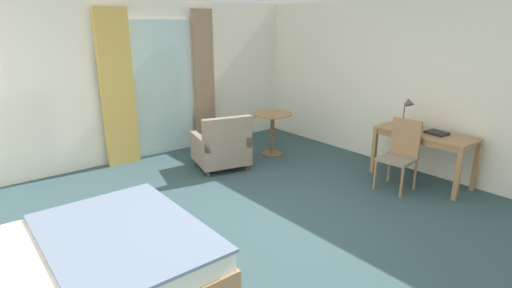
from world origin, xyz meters
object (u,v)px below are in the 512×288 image
Objects in this scene: desk_chair at (401,152)px; desk_lamp at (407,107)px; closed_book at (437,133)px; armchair_by_window at (222,148)px; round_cafe_table at (272,124)px; bed at (81,268)px; writing_desk at (425,138)px.

desk_chair is 1.99× the size of desk_lamp.
closed_book is 3.17m from armchair_by_window.
armchair_by_window is 1.11m from round_cafe_table.
desk_lamp is 2.23m from round_cafe_table.
armchair_by_window is at bearing 135.15° from desk_lamp.
armchair_by_window is at bearing 33.71° from bed.
desk_chair is 1.31× the size of round_cafe_table.
bed reaches higher than closed_book.
desk_lamp is 0.66× the size of round_cafe_table.
armchair_by_window is 1.25× the size of round_cafe_table.
desk_chair reaches higher than round_cafe_table.
bed is 2.68× the size of round_cafe_table.
bed is 4.21m from desk_chair.
desk_lamp reaches higher than round_cafe_table.
armchair_by_window is (-1.98, 2.27, -0.31)m from writing_desk.
closed_book is at bearing -81.96° from writing_desk.
bed is at bearing -146.29° from armchair_by_window.
closed_book is 0.38× the size of round_cafe_table.
bed is at bearing 173.99° from writing_desk.
desk_chair is at bearing -55.71° from armchair_by_window.
bed is at bearing 177.88° from desk_lamp.
desk_chair is (4.17, -0.42, 0.28)m from bed.
desk_lamp is (-0.01, 0.32, 0.41)m from writing_desk.
writing_desk is 0.50m from desk_chair.
desk_chair reaches higher than bed.
bed reaches higher than writing_desk.
writing_desk is (4.65, -0.49, 0.41)m from bed.
desk_lamp is 0.56m from closed_book.
round_cafe_table is at bearing 1.64° from armchair_by_window.
closed_book is (4.67, -0.64, 0.52)m from bed.
desk_chair reaches higher than writing_desk.
armchair_by_window is at bearing 136.45° from closed_book.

